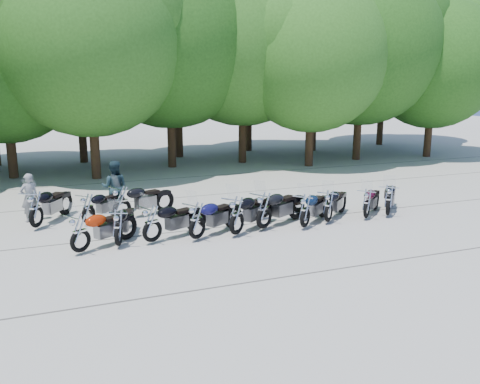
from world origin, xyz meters
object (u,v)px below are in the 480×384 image
object	(u,v)px
motorcycle_12	(122,201)
motorcycle_10	(36,208)
rider_1	(115,187)
motorcycle_2	(152,222)
motorcycle_5	(264,209)
motorcycle_6	(305,210)
motorcycle_1	(118,227)
motorcycle_11	(88,208)
motorcycle_7	(329,205)
motorcycle_3	(197,219)
motorcycle_9	(389,199)
motorcycle_8	(367,203)
motorcycle_4	(237,214)
motorcycle_0	(80,232)
rider_0	(29,198)

from	to	relation	value
motorcycle_12	motorcycle_10	bearing A→B (deg)	67.89
rider_1	motorcycle_2	bearing A→B (deg)	116.08
motorcycle_5	motorcycle_6	xyz separation A→B (m)	(1.27, -0.32, -0.05)
motorcycle_1	motorcycle_11	distance (m)	2.71
motorcycle_5	motorcycle_12	distance (m)	4.79
motorcycle_2	motorcycle_11	xyz separation A→B (m)	(-1.55, 2.66, -0.06)
motorcycle_7	motorcycle_2	bearing A→B (deg)	48.09
motorcycle_3	motorcycle_7	bearing A→B (deg)	-118.15
motorcycle_3	motorcycle_9	size ratio (longest dim) A/B	1.04
motorcycle_8	motorcycle_11	bearing A→B (deg)	29.83
motorcycle_10	rider_1	size ratio (longest dim) A/B	1.30
motorcycle_1	motorcycle_7	world-z (taller)	motorcycle_7
motorcycle_4	motorcycle_10	size ratio (longest dim) A/B	1.00
motorcycle_0	motorcycle_6	bearing A→B (deg)	-123.19
motorcycle_2	motorcycle_1	bearing A→B (deg)	64.99
motorcycle_0	motorcycle_5	world-z (taller)	motorcycle_5
motorcycle_5	motorcycle_10	bearing A→B (deg)	40.47
motorcycle_11	rider_0	bearing A→B (deg)	15.42
motorcycle_6	motorcycle_10	size ratio (longest dim) A/B	0.92
motorcycle_3	motorcycle_8	xyz separation A→B (m)	(5.97, 0.20, -0.06)
motorcycle_1	rider_1	xyz separation A→B (m)	(0.41, 3.81, 0.32)
motorcycle_1	motorcycle_5	xyz separation A→B (m)	(4.46, 0.04, 0.07)
motorcycle_0	rider_0	xyz separation A→B (m)	(-1.32, 3.97, 0.18)
motorcycle_6	motorcycle_9	world-z (taller)	motorcycle_6
motorcycle_1	motorcycle_12	world-z (taller)	motorcycle_12
motorcycle_5	motorcycle_7	distance (m)	2.29
motorcycle_6	motorcycle_11	xyz separation A→B (m)	(-6.33, 2.92, -0.05)
motorcycle_6	motorcycle_10	bearing A→B (deg)	29.58
motorcycle_6	motorcycle_12	world-z (taller)	motorcycle_12
motorcycle_4	motorcycle_8	distance (m)	4.75
motorcycle_6	motorcycle_9	xyz separation A→B (m)	(3.34, 0.27, -0.01)
motorcycle_3	motorcycle_6	size ratio (longest dim) A/B	1.03
motorcycle_3	motorcycle_2	bearing A→B (deg)	50.35
motorcycle_6	motorcycle_11	world-z (taller)	motorcycle_6
motorcycle_9	motorcycle_4	bearing A→B (deg)	43.40
motorcycle_2	motorcycle_3	xyz separation A→B (m)	(1.28, -0.19, 0.01)
motorcycle_8	motorcycle_9	xyz separation A→B (m)	(0.88, 0.01, 0.04)
motorcycle_9	rider_1	xyz separation A→B (m)	(-8.66, 3.81, 0.31)
motorcycle_0	motorcycle_9	xyz separation A→B (m)	(10.11, 0.21, -0.01)
motorcycle_5	rider_0	size ratio (longest dim) A/B	1.50
motorcycle_4	motorcycle_5	bearing A→B (deg)	-110.98
motorcycle_4	motorcycle_9	distance (m)	5.63
motorcycle_2	motorcycle_11	distance (m)	3.08
motorcycle_11	motorcycle_7	bearing A→B (deg)	-151.86
motorcycle_3	motorcycle_6	bearing A→B (deg)	-122.09
motorcycle_0	rider_1	distance (m)	4.28
motorcycle_2	motorcycle_8	distance (m)	7.25
motorcycle_2	motorcycle_4	size ratio (longest dim) A/B	0.93
motorcycle_2	motorcycle_6	size ratio (longest dim) A/B	1.01
motorcycle_7	motorcycle_8	bearing A→B (deg)	-133.51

